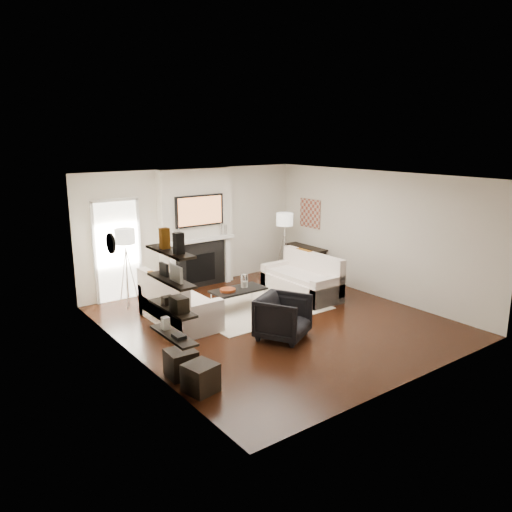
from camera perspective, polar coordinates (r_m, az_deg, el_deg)
room_envelope at (r=9.10m, az=2.25°, el=0.51°), size 6.00×6.00×6.00m
chimney_breast at (r=11.43m, az=-6.81°, el=3.13°), size 1.80×0.25×2.70m
fireplace_surround at (r=11.50m, az=-6.36°, el=-1.03°), size 1.30×0.02×1.04m
firebox at (r=11.51m, az=-6.34°, el=-1.38°), size 0.75×0.02×0.65m
mantel_pilaster_l at (r=11.13m, az=-9.49°, el=-1.47°), size 0.12×0.08×1.10m
mantel_pilaster_r at (r=11.83m, az=-3.28°, el=-0.40°), size 0.12×0.08×1.10m
mantel_shelf at (r=11.32m, az=-6.31°, el=1.85°), size 1.70×0.18×0.07m
tv_body at (r=11.23m, az=-6.47°, el=5.17°), size 1.20×0.06×0.70m
tv_screen at (r=11.20m, az=-6.38°, el=5.16°), size 1.10×0.00×0.62m
candlestick_l_tall at (r=11.03m, az=-8.83°, el=2.45°), size 0.04×0.04×0.30m
candlestick_l_short at (r=10.98m, az=-9.42°, el=2.21°), size 0.04×0.04×0.24m
candlestick_r_tall at (r=11.57m, az=-4.01°, el=3.10°), size 0.04×0.04×0.30m
candlestick_r_short at (r=11.65m, az=-3.47°, el=3.02°), size 0.04×0.04×0.24m
hallway_panel at (r=10.82m, az=-15.57°, el=0.50°), size 0.90×0.02×2.10m
door_trim_l at (r=10.64m, az=-17.93°, el=0.12°), size 0.06×0.06×2.16m
door_trim_r at (r=10.97m, az=-13.20°, el=0.82°), size 0.06×0.06×2.16m
door_trim_top at (r=10.61m, az=-15.90°, el=6.16°), size 1.02×0.06×0.06m
rug at (r=10.18m, az=-0.08°, el=-5.92°), size 2.60×2.00×0.01m
loveseat_left_base at (r=9.49m, az=-8.73°, el=-6.27°), size 0.85×1.80×0.42m
loveseat_left_back at (r=9.25m, az=-10.63°, el=-4.81°), size 0.18×1.80×0.80m
loveseat_left_arm_n at (r=8.79m, az=-6.25°, el=-7.20°), size 0.85×0.18×0.60m
loveseat_left_arm_s at (r=10.15m, az=-10.90°, el=-4.49°), size 0.85×0.18×0.60m
loveseat_left_cushion at (r=9.43m, az=-8.51°, el=-4.72°), size 0.63×1.44×0.10m
pillow_left_orange at (r=9.45m, az=-11.49°, el=-3.16°), size 0.10×0.42×0.42m
pillow_left_charcoal at (r=8.93m, az=-9.84°, el=-4.13°), size 0.10×0.40×0.40m
loveseat_right_base at (r=10.90m, az=5.17°, el=-3.53°), size 0.85×1.80×0.42m
loveseat_right_back at (r=11.03m, az=6.50°, el=-1.64°), size 0.18×1.80×0.80m
loveseat_right_arm_n at (r=10.31m, az=8.17°, el=-4.10°), size 0.85×0.18×0.60m
loveseat_right_arm_s at (r=11.46m, az=2.49°, el=-2.15°), size 0.85×0.18×0.60m
loveseat_right_cushion at (r=10.79m, az=5.00°, el=-2.26°), size 0.63×1.44×0.10m
pillow_right_orange at (r=11.19m, az=5.49°, el=-0.31°), size 0.10×0.42×0.42m
pillow_right_charcoal at (r=10.77m, az=7.62°, el=-0.98°), size 0.10×0.40×0.40m
coffee_table at (r=10.01m, az=-2.05°, el=-3.90°), size 1.10×0.55×0.04m
coffee_leg_nw at (r=9.64m, az=-3.75°, el=-5.93°), size 0.02×0.02×0.38m
coffee_leg_ne at (r=10.19m, az=0.99°, el=-4.82°), size 0.02×0.02×0.38m
coffee_leg_sw at (r=9.99m, az=-5.13°, el=-5.24°), size 0.02×0.02×0.38m
coffee_leg_se at (r=10.52m, az=-0.47°, el=-4.22°), size 0.02×0.02×0.38m
hurricane_glass at (r=10.05m, az=-1.35°, el=-2.88°), size 0.15×0.15×0.26m
hurricane_candle at (r=10.06m, az=-1.35°, el=-3.23°), size 0.10×0.10×0.14m
copper_bowl at (r=9.86m, az=-3.25°, el=-3.91°), size 0.31×0.31×0.05m
armchair at (r=8.62m, az=3.12°, el=-6.77°), size 1.06×1.04×0.83m
lamp_left_post at (r=10.50m, az=-14.49°, el=-2.36°), size 0.02×0.02×1.20m
lamp_left_shade at (r=10.31m, az=-14.77°, el=2.19°), size 0.40×0.40×0.30m
lamp_left_leg_a at (r=10.54m, az=-13.94°, el=-2.27°), size 0.25×0.02×1.23m
lamp_left_leg_b at (r=10.57m, az=-14.96°, el=-2.29°), size 0.14×0.22×1.23m
lamp_left_leg_c at (r=10.40m, az=-14.57°, el=-2.52°), size 0.14×0.22×1.23m
lamp_right_post at (r=12.20m, az=3.24°, el=0.27°), size 0.02×0.02×1.20m
lamp_right_shade at (r=12.03m, az=3.30°, el=4.21°), size 0.40×0.40×0.30m
lamp_right_leg_a at (r=12.27m, az=3.64°, el=0.34°), size 0.25×0.02×1.23m
lamp_right_leg_b at (r=12.23m, az=2.76°, el=0.32°), size 0.14×0.22×1.23m
lamp_right_leg_c at (r=12.09m, az=3.33°, el=0.15°), size 0.14×0.22×1.23m
console_top at (r=12.35m, az=5.73°, el=1.00°), size 0.35×1.20×0.04m
console_leg_n at (r=12.05m, az=7.45°, el=-1.20°), size 0.30×0.04×0.71m
console_leg_s at (r=12.83m, az=4.05°, el=-0.20°), size 0.30×0.04×0.71m
wall_art at (r=12.34m, az=6.21°, el=4.86°), size 0.03×0.70×0.70m
shelf_bottom at (r=7.13m, az=-9.42°, el=-8.94°), size 0.25×1.00×0.03m
shelf_lower at (r=6.99m, az=-9.55°, el=-5.90°), size 0.25×1.00×0.04m
shelf_upper at (r=6.86m, az=-9.68°, el=-2.75°), size 0.25×1.00×0.04m
shelf_top at (r=6.76m, az=-9.81°, el=0.50°), size 0.25×1.00×0.04m
decor_magfile_a at (r=6.50m, az=-8.84°, el=1.44°), size 0.12×0.10×0.28m
decor_magfile_b at (r=6.85m, az=-10.40°, el=2.00°), size 0.12×0.10×0.28m
decor_frame_a at (r=6.70m, az=-9.12°, el=-2.01°), size 0.04×0.30×0.22m
decor_frame_b at (r=7.01m, az=-10.48°, el=-1.52°), size 0.04×0.22×0.18m
decor_wine_rack at (r=6.77m, az=-8.79°, el=-5.45°), size 0.18×0.25×0.20m
decor_box_small at (r=7.07m, az=-10.06°, el=-5.01°), size 0.15×0.12×0.12m
decor_books at (r=6.98m, az=-8.80°, el=-9.05°), size 0.14×0.20×0.05m
decor_box_tall at (r=7.28m, az=-10.30°, el=-7.57°), size 0.10×0.10×0.18m
clock_rim at (r=8.47m, az=-16.26°, el=1.41°), size 0.04×0.34×0.34m
clock_face at (r=8.48m, az=-16.11°, el=1.43°), size 0.01×0.29×0.29m
ottoman_near at (r=7.47m, az=-8.56°, el=-12.02°), size 0.42×0.42×0.40m
ottoman_far at (r=7.03m, az=-6.35°, el=-13.66°), size 0.47×0.47×0.40m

